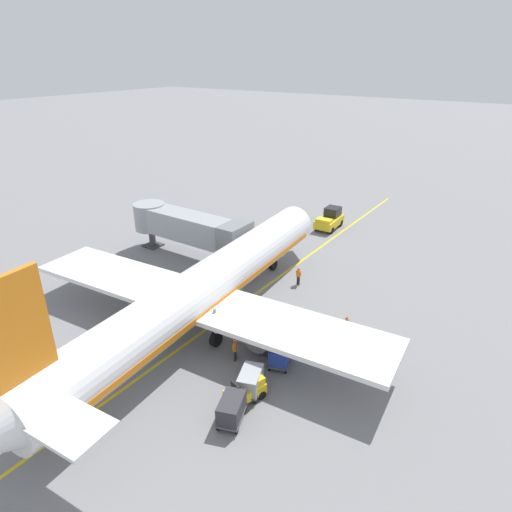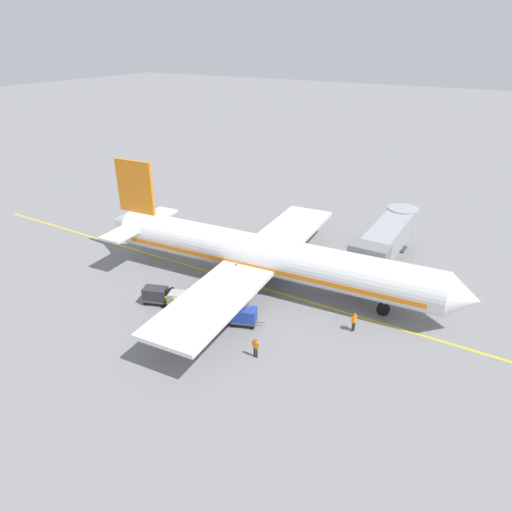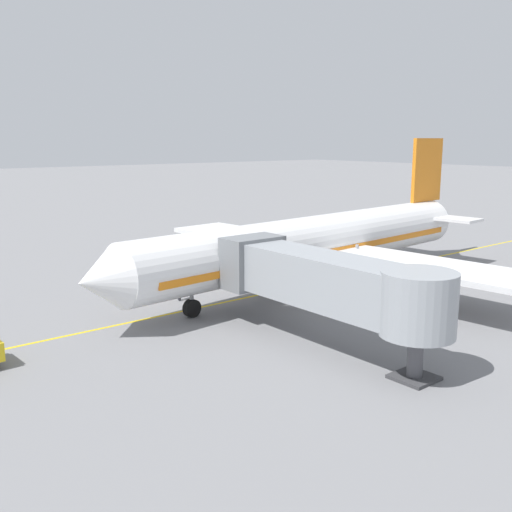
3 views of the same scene
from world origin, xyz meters
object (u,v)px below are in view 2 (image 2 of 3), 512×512
jet_bridge (387,238)px  ground_crew_wing_walker (256,347)px  baggage_cart_third_in_train (181,299)px  baggage_cart_front (244,315)px  ground_crew_marshaller (218,292)px  baggage_cart_tail_end (155,294)px  parked_airliner (264,256)px  baggage_tug_lead (175,300)px  ground_crew_loader (354,321)px  baggage_cart_second_in_train (212,311)px

jet_bridge → ground_crew_wing_walker: (19.31, -3.99, -2.50)m
baggage_cart_third_in_train → jet_bridge: bearing=142.3°
baggage_cart_front → ground_crew_marshaller: (-2.01, -4.01, 0.00)m
baggage_cart_third_in_train → baggage_cart_front: bearing=96.8°
baggage_cart_tail_end → baggage_cart_third_in_train: bearing=100.6°
baggage_cart_front → parked_airliner: bearing=-164.2°
ground_crew_marshaller → baggage_cart_tail_end: bearing=-55.2°
parked_airliner → baggage_tug_lead: (7.49, -4.83, -2.47)m
baggage_cart_tail_end → ground_crew_wing_walker: bearing=80.6°
baggage_tug_lead → ground_crew_wing_walker: 9.99m
ground_crew_wing_walker → ground_crew_loader: same height
ground_crew_wing_walker → ground_crew_loader: size_ratio=1.00×
ground_crew_loader → baggage_cart_tail_end: bearing=-73.2°
ground_crew_marshaller → baggage_cart_front: bearing=63.4°
ground_crew_wing_walker → baggage_cart_third_in_train: bearing=-104.8°
baggage_cart_front → ground_crew_marshaller: 4.48m
parked_airliner → ground_crew_loader: 10.67m
parked_airliner → ground_crew_wing_walker: (9.75, 4.90, -2.23)m
baggage_cart_tail_end → ground_crew_wing_walker: size_ratio=1.75×
baggage_cart_second_in_train → ground_crew_loader: (-4.68, 10.81, 0.00)m
parked_airliner → ground_crew_loader: (2.74, 10.06, -2.23)m
ground_crew_loader → ground_crew_marshaller: bearing=-81.3°
baggage_cart_tail_end → ground_crew_marshaller: (-3.21, 4.62, 0.00)m
parked_airliner → baggage_cart_tail_end: 10.58m
baggage_cart_front → ground_crew_marshaller: bearing=-116.6°
jet_bridge → baggage_cart_tail_end: 23.53m
jet_bridge → baggage_cart_tail_end: jet_bridge is taller
baggage_tug_lead → baggage_cart_third_in_train: baggage_tug_lead is taller
baggage_tug_lead → ground_crew_loader: size_ratio=1.63×
parked_airliner → baggage_cart_second_in_train: size_ratio=12.62×
baggage_cart_second_in_train → baggage_cart_front: bearing=107.0°
baggage_cart_third_in_train → baggage_tug_lead: bearing=-77.7°
baggage_cart_second_in_train → baggage_cart_third_in_train: size_ratio=1.00×
baggage_cart_second_in_train → ground_crew_loader: size_ratio=1.75×
ground_crew_wing_walker → baggage_cart_second_in_train: bearing=-112.4°
jet_bridge → baggage_cart_third_in_train: size_ratio=4.79×
ground_crew_loader → ground_crew_marshaller: 12.34m
ground_crew_marshaller → ground_crew_wing_walker: bearing=53.9°
jet_bridge → ground_crew_wing_walker: size_ratio=8.38×
baggage_tug_lead → baggage_cart_front: baggage_tug_lead is taller
ground_crew_wing_walker → baggage_cart_front: bearing=-135.9°
baggage_cart_second_in_train → ground_crew_loader: bearing=113.4°
baggage_tug_lead → ground_crew_marshaller: bearing=136.8°
baggage_cart_second_in_train → ground_crew_wing_walker: (2.33, 5.65, 0.00)m
parked_airliner → baggage_cart_front: (6.63, 1.87, -2.24)m
baggage_cart_second_in_train → ground_crew_wing_walker: ground_crew_wing_walker is taller
parked_airliner → baggage_cart_second_in_train: bearing=-5.8°
parked_airliner → baggage_cart_tail_end: parked_airliner is taller
baggage_cart_second_in_train → baggage_cart_third_in_train: same height
parked_airliner → ground_crew_marshaller: (4.62, -2.14, -2.23)m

